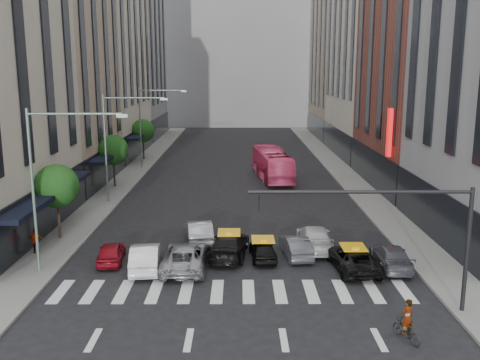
{
  "coord_description": "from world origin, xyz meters",
  "views": [
    {
      "loc": [
        0.11,
        -24.09,
        11.13
      ],
      "look_at": [
        0.19,
        10.3,
        4.0
      ],
      "focal_mm": 40.0,
      "sensor_mm": 36.0,
      "label": 1
    }
  ],
  "objects_px": {
    "streetlamp_mid": "(116,134)",
    "motorcycle": "(406,331)",
    "car_red": "(111,252)",
    "taxi_center": "(263,250)",
    "taxi_left": "(229,244)",
    "streetlamp_far": "(148,117)",
    "bus": "(272,164)",
    "car_white_front": "(145,257)",
    "pedestrian_far": "(36,241)",
    "streetlamp_near": "(49,169)"
  },
  "relations": [
    {
      "from": "bus",
      "to": "taxi_center",
      "type": "bearing_deg",
      "value": 78.79
    },
    {
      "from": "car_white_front",
      "to": "motorcycle",
      "type": "relative_size",
      "value": 2.66
    },
    {
      "from": "taxi_left",
      "to": "pedestrian_far",
      "type": "relative_size",
      "value": 3.36
    },
    {
      "from": "streetlamp_near",
      "to": "car_white_front",
      "type": "relative_size",
      "value": 2.02
    },
    {
      "from": "streetlamp_mid",
      "to": "car_red",
      "type": "height_order",
      "value": "streetlamp_mid"
    },
    {
      "from": "streetlamp_far",
      "to": "pedestrian_far",
      "type": "height_order",
      "value": "streetlamp_far"
    },
    {
      "from": "streetlamp_near",
      "to": "motorcycle",
      "type": "height_order",
      "value": "streetlamp_near"
    },
    {
      "from": "streetlamp_far",
      "to": "taxi_left",
      "type": "relative_size",
      "value": 1.76
    },
    {
      "from": "car_white_front",
      "to": "motorcycle",
      "type": "height_order",
      "value": "car_white_front"
    },
    {
      "from": "motorcycle",
      "to": "pedestrian_far",
      "type": "height_order",
      "value": "pedestrian_far"
    },
    {
      "from": "taxi_center",
      "to": "bus",
      "type": "bearing_deg",
      "value": -98.9
    },
    {
      "from": "streetlamp_near",
      "to": "streetlamp_mid",
      "type": "xyz_separation_m",
      "value": [
        0.0,
        16.0,
        0.0
      ]
    },
    {
      "from": "car_red",
      "to": "taxi_left",
      "type": "height_order",
      "value": "taxi_left"
    },
    {
      "from": "streetlamp_mid",
      "to": "taxi_left",
      "type": "bearing_deg",
      "value": -54.14
    },
    {
      "from": "car_white_front",
      "to": "car_red",
      "type": "bearing_deg",
      "value": -33.89
    },
    {
      "from": "streetlamp_near",
      "to": "car_red",
      "type": "xyz_separation_m",
      "value": [
        2.64,
        1.76,
        -5.3
      ]
    },
    {
      "from": "streetlamp_far",
      "to": "pedestrian_far",
      "type": "distance_m",
      "value": 29.54
    },
    {
      "from": "streetlamp_far",
      "to": "bus",
      "type": "height_order",
      "value": "streetlamp_far"
    },
    {
      "from": "streetlamp_far",
      "to": "car_white_front",
      "type": "height_order",
      "value": "streetlamp_far"
    },
    {
      "from": "taxi_left",
      "to": "bus",
      "type": "xyz_separation_m",
      "value": [
        4.03,
        23.53,
        0.81
      ]
    },
    {
      "from": "car_white_front",
      "to": "motorcycle",
      "type": "bearing_deg",
      "value": 139.83
    },
    {
      "from": "streetlamp_far",
      "to": "bus",
      "type": "relative_size",
      "value": 0.81
    },
    {
      "from": "streetlamp_near",
      "to": "car_red",
      "type": "height_order",
      "value": "streetlamp_near"
    },
    {
      "from": "streetlamp_mid",
      "to": "bus",
      "type": "relative_size",
      "value": 0.81
    },
    {
      "from": "bus",
      "to": "pedestrian_far",
      "type": "xyz_separation_m",
      "value": [
        -15.79,
        -23.33,
        -0.64
      ]
    },
    {
      "from": "car_white_front",
      "to": "bus",
      "type": "height_order",
      "value": "bus"
    },
    {
      "from": "bus",
      "to": "motorcycle",
      "type": "xyz_separation_m",
      "value": [
        3.55,
        -33.87,
        -1.11
      ]
    },
    {
      "from": "car_red",
      "to": "pedestrian_far",
      "type": "xyz_separation_m",
      "value": [
        -4.84,
        1.21,
        0.3
      ]
    },
    {
      "from": "car_red",
      "to": "pedestrian_far",
      "type": "bearing_deg",
      "value": -19.85
    },
    {
      "from": "car_white_front",
      "to": "pedestrian_far",
      "type": "distance_m",
      "value": 7.42
    },
    {
      "from": "car_red",
      "to": "taxi_center",
      "type": "xyz_separation_m",
      "value": [
        8.94,
        0.43,
        0.01
      ]
    },
    {
      "from": "car_red",
      "to": "bus",
      "type": "height_order",
      "value": "bus"
    },
    {
      "from": "streetlamp_mid",
      "to": "motorcycle",
      "type": "xyz_separation_m",
      "value": [
        17.14,
        -23.57,
        -5.46
      ]
    },
    {
      "from": "taxi_left",
      "to": "taxi_center",
      "type": "height_order",
      "value": "taxi_left"
    },
    {
      "from": "taxi_center",
      "to": "streetlamp_near",
      "type": "bearing_deg",
      "value": 6.58
    },
    {
      "from": "motorcycle",
      "to": "bus",
      "type": "bearing_deg",
      "value": -108.2
    },
    {
      "from": "motorcycle",
      "to": "pedestrian_far",
      "type": "xyz_separation_m",
      "value": [
        -19.34,
        10.54,
        0.47
      ]
    },
    {
      "from": "streetlamp_far",
      "to": "car_red",
      "type": "relative_size",
      "value": 2.52
    },
    {
      "from": "streetlamp_far",
      "to": "car_red",
      "type": "height_order",
      "value": "streetlamp_far"
    },
    {
      "from": "taxi_left",
      "to": "streetlamp_mid",
      "type": "bearing_deg",
      "value": -47.86
    },
    {
      "from": "streetlamp_far",
      "to": "motorcycle",
      "type": "xyz_separation_m",
      "value": [
        17.14,
        -39.57,
        -5.46
      ]
    },
    {
      "from": "pedestrian_far",
      "to": "car_red",
      "type": "bearing_deg",
      "value": 147.27
    },
    {
      "from": "car_white_front",
      "to": "pedestrian_far",
      "type": "bearing_deg",
      "value": -24.98
    },
    {
      "from": "car_red",
      "to": "pedestrian_far",
      "type": "height_order",
      "value": "pedestrian_far"
    },
    {
      "from": "bus",
      "to": "motorcycle",
      "type": "distance_m",
      "value": 34.07
    },
    {
      "from": "car_white_front",
      "to": "bus",
      "type": "bearing_deg",
      "value": -115.34
    },
    {
      "from": "motorcycle",
      "to": "streetlamp_mid",
      "type": "bearing_deg",
      "value": -78.15
    },
    {
      "from": "streetlamp_near",
      "to": "car_white_front",
      "type": "distance_m",
      "value": 7.11
    },
    {
      "from": "streetlamp_mid",
      "to": "streetlamp_far",
      "type": "relative_size",
      "value": 1.0
    },
    {
      "from": "car_white_front",
      "to": "bus",
      "type": "relative_size",
      "value": 0.4
    }
  ]
}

